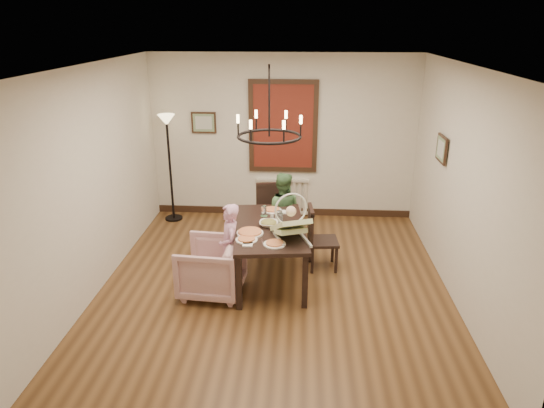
# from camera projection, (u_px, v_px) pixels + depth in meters

# --- Properties ---
(room_shell) EXTENTS (4.51, 5.00, 2.81)m
(room_shell) POSITION_uv_depth(u_px,v_px,m) (276.00, 175.00, 6.26)
(room_shell) COLOR brown
(room_shell) RESTS_ON ground
(dining_table) EXTENTS (1.08, 1.70, 0.76)m
(dining_table) POSITION_uv_depth(u_px,v_px,m) (269.00, 232.00, 6.35)
(dining_table) COLOR black
(dining_table) RESTS_ON room_shell
(chair_far) EXTENTS (0.48, 0.48, 0.93)m
(chair_far) POSITION_uv_depth(u_px,v_px,m) (271.00, 215.00, 7.47)
(chair_far) COLOR black
(chair_far) RESTS_ON room_shell
(chair_right) EXTENTS (0.44, 0.44, 0.91)m
(chair_right) POSITION_uv_depth(u_px,v_px,m) (323.00, 238.00, 6.70)
(chair_right) COLOR black
(chair_right) RESTS_ON room_shell
(armchair) EXTENTS (0.84, 0.82, 0.71)m
(armchair) POSITION_uv_depth(u_px,v_px,m) (211.00, 268.00, 6.11)
(armchair) COLOR #CE9DA3
(armchair) RESTS_ON room_shell
(elderly_woman) EXTENTS (0.31, 0.40, 0.96)m
(elderly_woman) POSITION_uv_depth(u_px,v_px,m) (230.00, 254.00, 6.18)
(elderly_woman) COLOR #CB8FB1
(elderly_woman) RESTS_ON room_shell
(seated_man) EXTENTS (0.51, 0.40, 1.00)m
(seated_man) POSITION_uv_depth(u_px,v_px,m) (282.00, 218.00, 7.25)
(seated_man) COLOR #4B7948
(seated_man) RESTS_ON room_shell
(baby_bouncer) EXTENTS (0.61, 0.71, 0.40)m
(baby_bouncer) POSITION_uv_depth(u_px,v_px,m) (291.00, 223.00, 5.90)
(baby_bouncer) COLOR #C3D492
(baby_bouncer) RESTS_ON dining_table
(salad_bowl) EXTENTS (0.30, 0.30, 0.07)m
(salad_bowl) POSITION_uv_depth(u_px,v_px,m) (269.00, 223.00, 6.32)
(salad_bowl) COLOR white
(salad_bowl) RESTS_ON dining_table
(pizza_platter) EXTENTS (0.34, 0.34, 0.04)m
(pizza_platter) POSITION_uv_depth(u_px,v_px,m) (250.00, 232.00, 6.09)
(pizza_platter) COLOR tan
(pizza_platter) RESTS_ON dining_table
(drinking_glass) EXTENTS (0.07, 0.07, 0.14)m
(drinking_glass) POSITION_uv_depth(u_px,v_px,m) (280.00, 218.00, 6.39)
(drinking_glass) COLOR silver
(drinking_glass) RESTS_ON dining_table
(window_blinds) EXTENTS (1.00, 0.03, 1.40)m
(window_blinds) POSITION_uv_depth(u_px,v_px,m) (283.00, 127.00, 8.14)
(window_blinds) COLOR maroon
(window_blinds) RESTS_ON room_shell
(radiator) EXTENTS (0.92, 0.12, 0.62)m
(radiator) POSITION_uv_depth(u_px,v_px,m) (283.00, 196.00, 8.60)
(radiator) COLOR silver
(radiator) RESTS_ON room_shell
(picture_back) EXTENTS (0.42, 0.03, 0.36)m
(picture_back) POSITION_uv_depth(u_px,v_px,m) (204.00, 123.00, 8.21)
(picture_back) COLOR black
(picture_back) RESTS_ON room_shell
(picture_right) EXTENTS (0.03, 0.42, 0.36)m
(picture_right) POSITION_uv_depth(u_px,v_px,m) (442.00, 149.00, 6.53)
(picture_right) COLOR black
(picture_right) RESTS_ON room_shell
(floor_lamp) EXTENTS (0.30, 0.30, 1.80)m
(floor_lamp) POSITION_uv_depth(u_px,v_px,m) (170.00, 170.00, 8.21)
(floor_lamp) COLOR black
(floor_lamp) RESTS_ON room_shell
(chandelier) EXTENTS (0.80, 0.80, 0.04)m
(chandelier) POSITION_uv_depth(u_px,v_px,m) (269.00, 136.00, 5.90)
(chandelier) COLOR black
(chandelier) RESTS_ON room_shell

